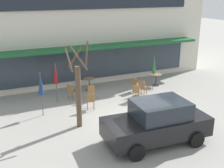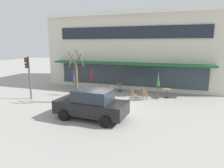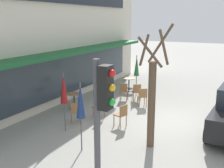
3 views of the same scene
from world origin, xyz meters
The scene contains 15 objects.
ground_plane centered at (0.00, 0.00, 0.00)m, with size 80.00×80.00×0.00m, color #9E9B93.
building_facade centered at (0.00, 9.97, 3.70)m, with size 17.53×9.10×7.41m.
cafe_table_near_wall centered at (3.73, 3.97, 0.52)m, with size 0.70×0.70×0.76m.
cafe_table_streetside centered at (-0.50, 4.88, 0.52)m, with size 0.70×0.70×0.76m.
patio_umbrella_green_folded centered at (3.06, 3.25, 1.63)m, with size 0.28×0.28×2.20m.
patio_umbrella_cream_folded centered at (-3.85, 2.33, 1.63)m, with size 0.28×0.28×2.20m.
patio_umbrella_corner_open centered at (-2.80, 3.72, 1.63)m, with size 0.28×0.28×2.20m.
cafe_chair_0 centered at (1.95, 3.49, 0.53)m, with size 0.49×0.49×0.89m.
cafe_chair_1 centered at (-1.46, 2.04, 0.53)m, with size 0.51×0.51×0.89m.
cafe_chair_2 centered at (-1.96, 3.81, 0.53)m, with size 0.56×0.56×0.89m.
cafe_chair_3 centered at (2.05, 2.83, 0.53)m, with size 0.56×0.56×0.89m.
cafe_chair_4 centered at (1.36, 2.25, 0.53)m, with size 0.56×0.56×0.89m.
cafe_chair_5 centered at (-0.98, 3.26, 0.53)m, with size 0.50×0.50×0.89m.
parked_sedan centered at (-0.15, -2.13, 0.88)m, with size 4.28×2.18×1.76m.
street_tree centered at (-2.56, 0.47, 1.70)m, with size 0.97×0.91×3.96m.
Camera 1 is at (-5.94, -10.61, 5.84)m, focal length 45.00 mm.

